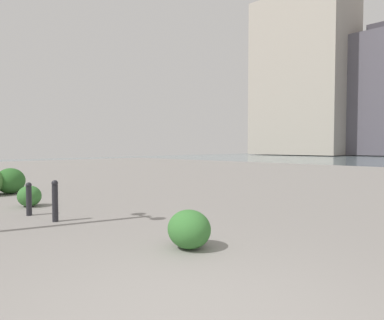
% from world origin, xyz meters
% --- Properties ---
extents(building_slab, '(14.29, 14.06, 24.15)m').
position_xyz_m(building_slab, '(15.34, -67.56, 11.05)').
color(building_slab, '#5B5660').
rests_on(building_slab, ground).
extents(building_annex, '(17.51, 13.91, 30.59)m').
position_xyz_m(building_annex, '(28.39, -61.80, 15.30)').
color(building_annex, '#B2A899').
rests_on(building_annex, ground).
extents(bollard_near, '(0.13, 0.13, 0.87)m').
position_xyz_m(bollard_near, '(4.82, -0.81, 0.45)').
color(bollard_near, '#232328').
rests_on(bollard_near, ground).
extents(bollard_mid, '(0.13, 0.13, 0.76)m').
position_xyz_m(bollard_mid, '(5.85, -0.65, 0.40)').
color(bollard_mid, '#232328').
rests_on(bollard_mid, ground).
extents(shrub_round, '(0.70, 0.63, 0.60)m').
position_xyz_m(shrub_round, '(1.54, -1.47, 0.30)').
color(shrub_round, '#387533').
rests_on(shrub_round, ground).
extents(shrub_wide, '(1.00, 0.90, 0.85)m').
position_xyz_m(shrub_wide, '(9.98, -1.53, 0.43)').
color(shrub_wide, '#2D6628').
rests_on(shrub_wide, ground).
extents(shrub_tall, '(0.64, 0.58, 0.55)m').
position_xyz_m(shrub_tall, '(7.04, -1.08, 0.27)').
color(shrub_tall, '#387533').
rests_on(shrub_tall, ground).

